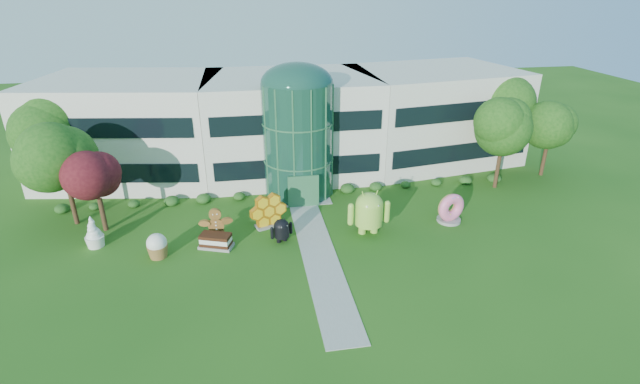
{
  "coord_description": "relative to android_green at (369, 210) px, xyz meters",
  "views": [
    {
      "loc": [
        -4.57,
        -25.93,
        17.33
      ],
      "look_at": [
        0.89,
        6.0,
        2.6
      ],
      "focal_mm": 26.0,
      "sensor_mm": 36.0,
      "label": 1
    }
  ],
  "objects": [
    {
      "name": "android_green",
      "position": [
        0.0,
        0.0,
        0.0
      ],
      "size": [
        3.38,
        2.28,
        3.8
      ],
      "primitive_type": null,
      "rotation": [
        0.0,
        0.0,
        -0.01
      ],
      "color": "#93C940",
      "rests_on": "ground"
    },
    {
      "name": "walkway",
      "position": [
        -4.2,
        -1.71,
        -1.88
      ],
      "size": [
        2.4,
        20.0,
        0.04
      ],
      "primitive_type": "cube",
      "color": "#9E9E93",
      "rests_on": "ground"
    },
    {
      "name": "ice_cream_sandwich",
      "position": [
        -11.27,
        -0.25,
        -1.38
      ],
      "size": [
        2.61,
        1.91,
        1.05
      ],
      "primitive_type": null,
      "rotation": [
        0.0,
        0.0,
        -0.35
      ],
      "color": "black",
      "rests_on": "ground"
    },
    {
      "name": "cupcake",
      "position": [
        -15.16,
        -0.85,
        -1.02
      ],
      "size": [
        1.65,
        1.65,
        1.77
      ],
      "primitive_type": null,
      "rotation": [
        0.0,
        0.0,
        0.13
      ],
      "color": "white",
      "rests_on": "ground"
    },
    {
      "name": "gingerbread",
      "position": [
        -11.24,
        0.99,
        -0.66
      ],
      "size": [
        2.76,
        1.22,
        2.49
      ],
      "primitive_type": null,
      "rotation": [
        0.0,
        0.0,
        0.07
      ],
      "color": "brown",
      "rests_on": "ground"
    },
    {
      "name": "building",
      "position": [
        -4.2,
        14.29,
        2.75
      ],
      "size": [
        46.0,
        15.0,
        9.3
      ],
      "primitive_type": null,
      "color": "beige",
      "rests_on": "ground"
    },
    {
      "name": "ground",
      "position": [
        -4.2,
        -3.71,
        -1.9
      ],
      "size": [
        140.0,
        140.0,
        0.0
      ],
      "primitive_type": "plane",
      "color": "#215114",
      "rests_on": "ground"
    },
    {
      "name": "honeycomb",
      "position": [
        -7.34,
        2.29,
        -0.69
      ],
      "size": [
        3.29,
        2.11,
        2.43
      ],
      "primitive_type": null,
      "rotation": [
        0.0,
        0.0,
        0.35
      ],
      "color": "yellow",
      "rests_on": "ground"
    },
    {
      "name": "atrium",
      "position": [
        -4.2,
        8.29,
        3.0
      ],
      "size": [
        6.0,
        6.0,
        9.8
      ],
      "primitive_type": "cylinder",
      "color": "#194738",
      "rests_on": "ground"
    },
    {
      "name": "tree_red",
      "position": [
        -19.7,
        3.79,
        1.1
      ],
      "size": [
        4.0,
        4.0,
        6.0
      ],
      "primitive_type": null,
      "color": "#3F0C14",
      "rests_on": "ground"
    },
    {
      "name": "android_black",
      "position": [
        -6.56,
        -0.2,
        -0.86
      ],
      "size": [
        2.15,
        1.81,
        2.08
      ],
      "primitive_type": null,
      "rotation": [
        0.0,
        0.0,
        0.37
      ],
      "color": "black",
      "rests_on": "ground"
    },
    {
      "name": "trees_backdrop",
      "position": [
        -4.2,
        9.29,
        2.3
      ],
      "size": [
        52.0,
        8.0,
        8.4
      ],
      "primitive_type": null,
      "color": "#164611",
      "rests_on": "ground"
    },
    {
      "name": "froyo",
      "position": [
        -19.79,
        1.36,
        -0.7
      ],
      "size": [
        1.8,
        1.8,
        2.4
      ],
      "primitive_type": null,
      "rotation": [
        0.0,
        0.0,
        -0.36
      ],
      "color": "white",
      "rests_on": "ground"
    },
    {
      "name": "donut",
      "position": [
        6.79,
        0.69,
        -0.69
      ],
      "size": [
        2.53,
        1.66,
        2.42
      ],
      "primitive_type": null,
      "rotation": [
        0.0,
        0.0,
        0.25
      ],
      "color": "#FB5F88",
      "rests_on": "ground"
    }
  ]
}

